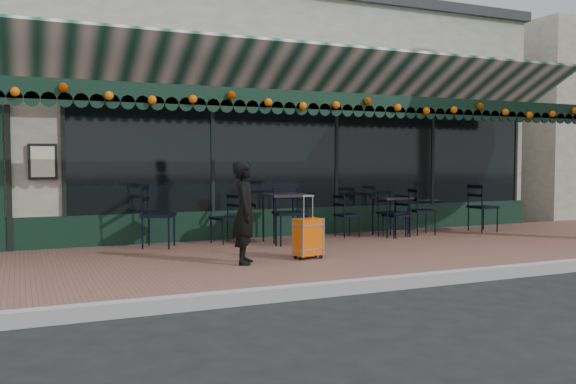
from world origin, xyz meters
name	(u,v)px	position (x,y,z in m)	size (l,w,h in m)	color
ground	(391,288)	(0.00, 0.00, 0.00)	(80.00, 80.00, 0.00)	black
sidewalk	(316,257)	(0.00, 2.00, 0.07)	(18.00, 4.00, 0.15)	brown
curb	(394,283)	(0.00, -0.08, 0.07)	(18.00, 0.16, 0.15)	#9E9E99
restaurant_building	(205,128)	(0.00, 7.84, 2.27)	(12.00, 9.60, 4.50)	gray
woman	(245,212)	(-1.32, 1.47, 0.83)	(0.50, 0.33, 1.37)	black
suitcase	(308,238)	(-0.37, 1.50, 0.44)	(0.43, 0.31, 0.88)	#E55507
cafe_table_a	(391,201)	(2.12, 3.19, 0.79)	(0.58, 0.58, 0.71)	black
cafe_table_b	(285,199)	(-0.01, 3.14, 0.88)	(0.66, 0.66, 0.82)	black
chair_a_left	(396,216)	(2.10, 3.03, 0.53)	(0.38, 0.38, 0.76)	black
chair_a_right	(422,211)	(2.76, 3.15, 0.58)	(0.43, 0.43, 0.86)	black
chair_a_front	(392,213)	(2.05, 3.06, 0.57)	(0.42, 0.42, 0.84)	black
chair_a_extra	(483,208)	(4.14, 3.09, 0.61)	(0.46, 0.46, 0.92)	black
chair_b_left	(225,219)	(-0.93, 3.48, 0.56)	(0.41, 0.41, 0.82)	black
chair_b_right	(347,216)	(1.31, 3.39, 0.53)	(0.38, 0.38, 0.77)	black
chair_b_front	(290,214)	(-0.03, 2.90, 0.65)	(0.50, 0.50, 1.00)	black
chair_solo	(158,216)	(-2.04, 3.45, 0.65)	(0.50, 0.50, 1.00)	black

